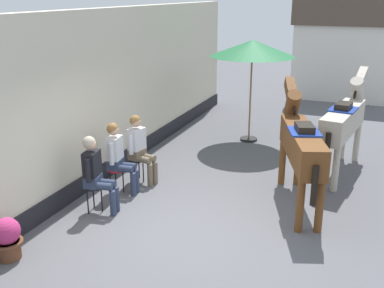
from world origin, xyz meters
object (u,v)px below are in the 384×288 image
Objects in this scene: seated_visitor_near at (96,171)px; seated_visitor_middle at (118,154)px; cafe_parasol at (252,49)px; seated_visitor_far at (139,145)px; saddled_horse_far at (344,120)px; saddled_horse_near at (301,143)px; flower_planter_near at (7,238)px.

seated_visitor_middle is at bearing 94.08° from seated_visitor_near.
seated_visitor_far is at bearing -111.35° from cafe_parasol.
cafe_parasol is (1.42, 4.95, 1.59)m from seated_visitor_near.
seated_visitor_near is 0.47× the size of saddled_horse_far.
saddled_horse_near reaches higher than seated_visitor_far.
seated_visitor_near and seated_visitor_middle have the same top height.
cafe_parasol is (1.48, 4.09, 1.59)m from seated_visitor_middle.
cafe_parasol reaches higher than seated_visitor_near.
flower_planter_near is (-0.44, -3.24, -0.44)m from seated_visitor_far.
seated_visitor_middle and seated_visitor_far have the same top height.
seated_visitor_middle is 2.68m from flower_planter_near.
seated_visitor_far is (0.06, 1.48, 0.00)m from seated_visitor_near.
flower_planter_near is (-3.57, -3.44, -0.82)m from saddled_horse_near.
saddled_horse_far is (3.74, 2.07, 0.38)m from seated_visitor_far.
saddled_horse_far reaches higher than seated_visitor_near.
saddled_horse_near is at bearing 3.57° from seated_visitor_far.
saddled_horse_near is at bearing 43.89° from flower_planter_near.
seated_visitor_middle is 4.63m from cafe_parasol.
seated_visitor_middle is at bearing -109.86° from cafe_parasol.
seated_visitor_near is 2.17× the size of flower_planter_near.
seated_visitor_middle is 3.38m from saddled_horse_near.
saddled_horse_far reaches higher than seated_visitor_middle.
saddled_horse_near is 1.11× the size of cafe_parasol.
saddled_horse_far is at bearing 51.80° from flower_planter_near.
seated_visitor_middle is (-0.06, 0.86, 0.00)m from seated_visitor_near.
flower_planter_near is at bearing -97.79° from seated_visitor_far.
seated_visitor_near is at bearing -152.29° from saddled_horse_near.
cafe_parasol is (1.80, 6.71, 2.03)m from flower_planter_near.
saddled_horse_near is 0.96× the size of saddled_horse_far.
seated_visitor_near is 1.00× the size of seated_visitor_far.
saddled_horse_near is at bearing 27.71° from seated_visitor_near.
cafe_parasol reaches higher than flower_planter_near.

